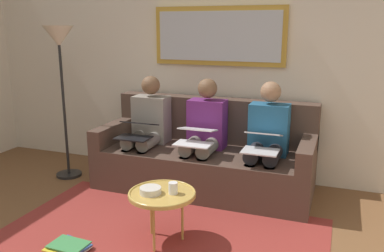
{
  "coord_description": "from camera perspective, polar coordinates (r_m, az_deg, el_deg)",
  "views": [
    {
      "loc": [
        -1.28,
        1.72,
        1.65
      ],
      "look_at": [
        0.0,
        -1.7,
        0.75
      ],
      "focal_mm": 37.84,
      "sensor_mm": 36.0,
      "label": 1
    }
  ],
  "objects": [
    {
      "name": "wall_rear",
      "position": [
        4.52,
        4.06,
        9.38
      ],
      "size": [
        6.0,
        0.12,
        2.6
      ],
      "primitive_type": "cube",
      "color": "beige",
      "rests_on": "ground_plane"
    },
    {
      "name": "area_rug",
      "position": [
        3.31,
        -5.37,
        -16.06
      ],
      "size": [
        2.6,
        1.8,
        0.01
      ],
      "primitive_type": "cube",
      "color": "maroon",
      "rests_on": "ground_plane"
    },
    {
      "name": "couch",
      "position": [
        4.26,
        1.97,
        -4.47
      ],
      "size": [
        2.2,
        0.9,
        0.9
      ],
      "color": "#4C382D",
      "rests_on": "ground_plane"
    },
    {
      "name": "framed_mirror",
      "position": [
        4.41,
        3.76,
        12.53
      ],
      "size": [
        1.44,
        0.05,
        0.62
      ],
      "color": "#B7892D"
    },
    {
      "name": "coffee_table",
      "position": [
        3.15,
        -4.25,
        -9.61
      ],
      "size": [
        0.52,
        0.52,
        0.42
      ],
      "color": "tan",
      "rests_on": "ground_plane"
    },
    {
      "name": "cup",
      "position": [
        3.11,
        -2.69,
        -8.73
      ],
      "size": [
        0.07,
        0.07,
        0.09
      ],
      "primitive_type": "cylinder",
      "color": "silver",
      "rests_on": "coffee_table"
    },
    {
      "name": "bowl",
      "position": [
        3.13,
        -5.88,
        -9.03
      ],
      "size": [
        0.16,
        0.16,
        0.05
      ],
      "primitive_type": "cylinder",
      "color": "beige",
      "rests_on": "coffee_table"
    },
    {
      "name": "person_left",
      "position": [
        3.96,
        10.51,
        -1.63
      ],
      "size": [
        0.38,
        0.58,
        1.14
      ],
      "color": "#235B84",
      "rests_on": "couch"
    },
    {
      "name": "laptop_silver",
      "position": [
        3.73,
        9.88,
        -2.16
      ],
      "size": [
        0.32,
        0.39,
        0.17
      ],
      "color": "silver"
    },
    {
      "name": "person_middle",
      "position": [
        4.11,
        1.7,
        -0.82
      ],
      "size": [
        0.38,
        0.58,
        1.14
      ],
      "color": "#66236B",
      "rests_on": "couch"
    },
    {
      "name": "laptop_white",
      "position": [
        3.88,
        0.53,
        -1.38
      ],
      "size": [
        0.35,
        0.35,
        0.15
      ],
      "color": "white"
    },
    {
      "name": "person_right",
      "position": [
        4.35,
        -6.29,
        -0.07
      ],
      "size": [
        0.38,
        0.58,
        1.14
      ],
      "color": "gray",
      "rests_on": "couch"
    },
    {
      "name": "laptop_black",
      "position": [
        4.14,
        -7.78,
        -0.5
      ],
      "size": [
        0.34,
        0.37,
        0.16
      ],
      "color": "black"
    },
    {
      "name": "magazine_stack",
      "position": [
        3.33,
        -17.08,
        -15.98
      ],
      "size": [
        0.34,
        0.26,
        0.05
      ],
      "color": "red",
      "rests_on": "ground_plane"
    },
    {
      "name": "standing_lamp",
      "position": [
        4.56,
        -18.13,
        9.68
      ],
      "size": [
        0.32,
        0.32,
        1.66
      ],
      "color": "black",
      "rests_on": "ground_plane"
    }
  ]
}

